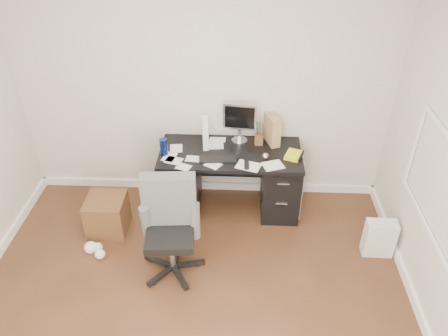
{
  "coord_description": "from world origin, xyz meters",
  "views": [
    {
      "loc": [
        0.41,
        -2.23,
        3.23
      ],
      "look_at": [
        0.25,
        1.2,
        0.85
      ],
      "focal_mm": 35.0,
      "sensor_mm": 36.0,
      "label": 1
    }
  ],
  "objects_px": {
    "lcd_monitor": "(240,123)",
    "wicker_basket": "(107,214)",
    "desk": "(230,179)",
    "keyboard": "(218,159)",
    "pc_tower": "(293,189)",
    "office_chair": "(170,231)"
  },
  "relations": [
    {
      "from": "pc_tower",
      "to": "keyboard",
      "type": "bearing_deg",
      "value": -156.84
    },
    {
      "from": "lcd_monitor",
      "to": "office_chair",
      "type": "bearing_deg",
      "value": -109.36
    },
    {
      "from": "office_chair",
      "to": "desk",
      "type": "bearing_deg",
      "value": 57.74
    },
    {
      "from": "keyboard",
      "to": "lcd_monitor",
      "type": "bearing_deg",
      "value": 56.59
    },
    {
      "from": "lcd_monitor",
      "to": "wicker_basket",
      "type": "relative_size",
      "value": 1.14
    },
    {
      "from": "desk",
      "to": "lcd_monitor",
      "type": "relative_size",
      "value": 3.31
    },
    {
      "from": "pc_tower",
      "to": "wicker_basket",
      "type": "height_order",
      "value": "pc_tower"
    },
    {
      "from": "desk",
      "to": "lcd_monitor",
      "type": "height_order",
      "value": "lcd_monitor"
    },
    {
      "from": "desk",
      "to": "pc_tower",
      "type": "bearing_deg",
      "value": 4.7
    },
    {
      "from": "keyboard",
      "to": "wicker_basket",
      "type": "xyz_separation_m",
      "value": [
        -1.16,
        -0.26,
        -0.56
      ]
    },
    {
      "from": "desk",
      "to": "office_chair",
      "type": "distance_m",
      "value": 1.11
    },
    {
      "from": "wicker_basket",
      "to": "lcd_monitor",
      "type": "bearing_deg",
      "value": 25.28
    },
    {
      "from": "lcd_monitor",
      "to": "wicker_basket",
      "type": "distance_m",
      "value": 1.71
    },
    {
      "from": "lcd_monitor",
      "to": "office_chair",
      "type": "height_order",
      "value": "lcd_monitor"
    },
    {
      "from": "lcd_monitor",
      "to": "keyboard",
      "type": "relative_size",
      "value": 1.19
    },
    {
      "from": "office_chair",
      "to": "wicker_basket",
      "type": "distance_m",
      "value": 0.99
    },
    {
      "from": "desk",
      "to": "wicker_basket",
      "type": "xyz_separation_m",
      "value": [
        -1.29,
        -0.42,
        -0.2
      ]
    },
    {
      "from": "lcd_monitor",
      "to": "keyboard",
      "type": "bearing_deg",
      "value": -111.63
    },
    {
      "from": "lcd_monitor",
      "to": "pc_tower",
      "type": "xyz_separation_m",
      "value": [
        0.62,
        -0.17,
        -0.74
      ]
    },
    {
      "from": "desk",
      "to": "wicker_basket",
      "type": "height_order",
      "value": "desk"
    },
    {
      "from": "keyboard",
      "to": "wicker_basket",
      "type": "distance_m",
      "value": 1.32
    },
    {
      "from": "keyboard",
      "to": "wicker_basket",
      "type": "bearing_deg",
      "value": -171.33
    }
  ]
}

